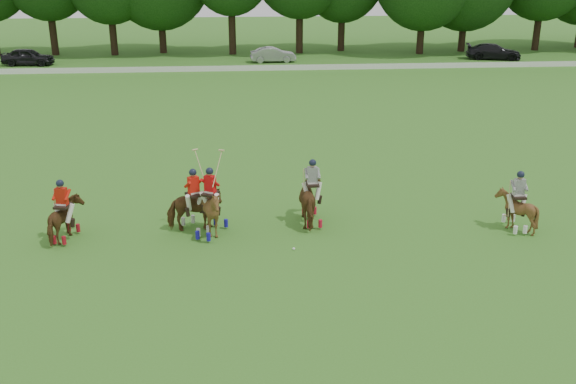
{
  "coord_description": "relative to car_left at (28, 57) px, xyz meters",
  "views": [
    {
      "loc": [
        0.06,
        -16.68,
        9.11
      ],
      "look_at": [
        1.81,
        4.2,
        1.4
      ],
      "focal_mm": 40.0,
      "sensor_mm": 36.0,
      "label": 1
    }
  ],
  "objects": [
    {
      "name": "ground",
      "position": [
        18.16,
        -42.5,
        -0.76
      ],
      "size": [
        180.0,
        180.0,
        0.0
      ],
      "primitive_type": "plane",
      "color": "#3A7220",
      "rests_on": "ground"
    },
    {
      "name": "polo_ball",
      "position": [
        20.01,
        -40.06,
        -0.71
      ],
      "size": [
        0.09,
        0.09,
        0.09
      ],
      "primitive_type": "sphere",
      "color": "white",
      "rests_on": "ground"
    },
    {
      "name": "car_mid",
      "position": [
        21.79,
        0.0,
        -0.08
      ],
      "size": [
        4.18,
        1.65,
        1.35
      ],
      "primitive_type": "imported",
      "rotation": [
        0.0,
        0.0,
        1.62
      ],
      "color": "#99989D",
      "rests_on": "ground"
    },
    {
      "name": "boundary_rail",
      "position": [
        18.16,
        -4.5,
        -0.54
      ],
      "size": [
        120.0,
        0.1,
        0.44
      ],
      "primitive_type": "cube",
      "color": "white",
      "rests_on": "ground"
    },
    {
      "name": "car_left",
      "position": [
        0.0,
        0.0,
        0.0
      ],
      "size": [
        4.58,
        2.14,
        1.52
      ],
      "primitive_type": "imported",
      "rotation": [
        0.0,
        0.0,
        1.49
      ],
      "color": "black",
      "rests_on": "ground"
    },
    {
      "name": "polo_red_c",
      "position": [
        17.29,
        -38.59,
        0.14
      ],
      "size": [
        1.99,
        2.07,
        2.99
      ],
      "color": "#523115",
      "rests_on": "ground"
    },
    {
      "name": "polo_stripe_a",
      "position": [
        20.88,
        -37.81,
        0.12
      ],
      "size": [
        1.27,
        2.06,
        2.41
      ],
      "color": "#523115",
      "rests_on": "ground"
    },
    {
      "name": "polo_red_a",
      "position": [
        12.34,
        -38.58,
        0.01
      ],
      "size": [
        1.13,
        1.83,
        2.16
      ],
      "color": "#523115",
      "rests_on": "ground"
    },
    {
      "name": "polo_stripe_b",
      "position": [
        27.96,
        -39.01,
        0.01
      ],
      "size": [
        1.19,
        1.34,
        2.17
      ],
      "color": "#523115",
      "rests_on": "ground"
    },
    {
      "name": "car_right",
      "position": [
        42.55,
        0.0,
        -0.04
      ],
      "size": [
        5.32,
        3.19,
        1.44
      ],
      "primitive_type": "imported",
      "rotation": [
        0.0,
        0.0,
        1.32
      ],
      "color": "black",
      "rests_on": "ground"
    },
    {
      "name": "polo_red_b",
      "position": [
        16.71,
        -38.24,
        0.07
      ],
      "size": [
        2.06,
        1.97,
        2.85
      ],
      "color": "#523115",
      "rests_on": "ground"
    }
  ]
}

